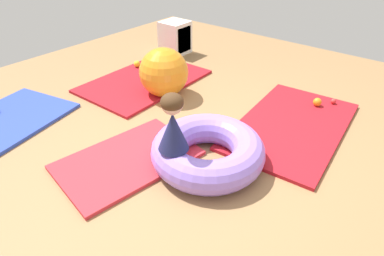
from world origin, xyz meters
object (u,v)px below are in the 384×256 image
object	(u,v)px
inflatable_cushion	(208,151)
play_ball_red	(333,101)
play_ball_green	(177,143)
play_ball_blue	(168,66)
play_ball_yellow	(137,64)
play_ball_orange	(317,102)
exercise_ball_large	(164,72)
child_in_navy	(173,123)
storage_cube	(176,38)

from	to	relation	value
inflatable_cushion	play_ball_red	distance (m)	2.06
play_ball_red	play_ball_green	bearing A→B (deg)	154.45
play_ball_blue	play_ball_yellow	distance (m)	0.50
play_ball_orange	play_ball_blue	distance (m)	2.35
play_ball_red	exercise_ball_large	xyz separation A→B (m)	(-1.14, 1.94, 0.26)
inflatable_cushion	exercise_ball_large	world-z (taller)	exercise_ball_large
child_in_navy	play_ball_green	distance (m)	0.64
child_in_navy	play_ball_blue	xyz separation A→B (m)	(1.82, 1.77, -0.52)
inflatable_cushion	play_ball_blue	world-z (taller)	inflatable_cushion
play_ball_red	storage_cube	bearing A→B (deg)	85.87
play_ball_yellow	exercise_ball_large	xyz separation A→B (m)	(-0.37, -0.96, 0.24)
storage_cube	play_ball_blue	bearing A→B (deg)	-148.39
play_ball_red	exercise_ball_large	bearing A→B (deg)	120.46
play_ball_red	storage_cube	world-z (taller)	storage_cube
play_ball_green	storage_cube	bearing A→B (deg)	41.50
play_ball_blue	play_ball_yellow	xyz separation A→B (m)	(-0.27, 0.42, 0.02)
play_ball_orange	play_ball_yellow	distance (m)	2.81
play_ball_red	play_ball_blue	bearing A→B (deg)	101.31
exercise_ball_large	play_ball_red	bearing A→B (deg)	-59.54
play_ball_blue	play_ball_green	bearing A→B (deg)	-134.69
storage_cube	play_ball_orange	bearing A→B (deg)	-98.18
child_in_navy	play_ball_green	world-z (taller)	child_in_navy
child_in_navy	play_ball_blue	world-z (taller)	child_in_navy
inflatable_cushion	storage_cube	world-z (taller)	storage_cube
inflatable_cushion	storage_cube	xyz separation A→B (m)	(2.18, 2.34, 0.12)
play_ball_green	storage_cube	distance (m)	2.95
play_ball_red	child_in_navy	bearing A→B (deg)	163.02
play_ball_orange	inflatable_cushion	bearing A→B (deg)	166.76
play_ball_red	exercise_ball_large	world-z (taller)	exercise_ball_large
play_ball_green	play_ball_red	bearing A→B (deg)	-25.55
child_in_navy	play_ball_yellow	bearing A→B (deg)	-33.18
play_ball_orange	storage_cube	world-z (taller)	storage_cube
child_in_navy	play_ball_red	distance (m)	2.47
play_ball_green	exercise_ball_large	size ratio (longest dim) A/B	0.14
inflatable_cushion	play_ball_yellow	distance (m)	2.63
inflatable_cushion	play_ball_yellow	bearing A→B (deg)	62.55
play_ball_yellow	storage_cube	world-z (taller)	storage_cube
play_ball_red	play_ball_yellow	size ratio (longest dim) A/B	0.65
play_ball_orange	play_ball_red	world-z (taller)	play_ball_orange
play_ball_orange	play_ball_blue	xyz separation A→B (m)	(-0.31, 2.33, -0.02)
inflatable_cushion	play_ball_blue	size ratio (longest dim) A/B	17.77
play_ball_red	play_ball_yellow	bearing A→B (deg)	104.77
play_ball_orange	child_in_navy	bearing A→B (deg)	165.20
play_ball_green	play_ball_blue	distance (m)	2.14
inflatable_cushion	play_ball_blue	bearing A→B (deg)	52.19
child_in_navy	play_ball_green	bearing A→B (deg)	-49.76
play_ball_blue	play_ball_yellow	world-z (taller)	play_ball_yellow
child_in_navy	play_ball_orange	xyz separation A→B (m)	(2.12, -0.56, -0.50)
child_in_navy	exercise_ball_large	distance (m)	1.72
exercise_ball_large	play_ball_blue	bearing A→B (deg)	39.85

